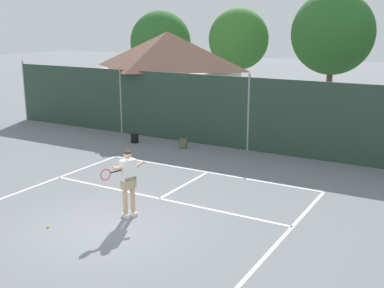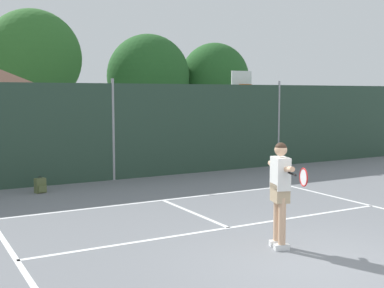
# 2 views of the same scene
# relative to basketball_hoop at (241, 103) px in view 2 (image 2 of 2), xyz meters

# --- Properties ---
(ground_plane) EXTENTS (120.00, 120.00, 0.00)m
(ground_plane) POSITION_rel_basketball_hoop_xyz_m (-5.65, -10.25, -2.31)
(ground_plane) COLOR slate
(court_markings) EXTENTS (8.30, 11.10, 0.01)m
(court_markings) POSITION_rel_basketball_hoop_xyz_m (-5.65, -9.60, -2.31)
(court_markings) COLOR white
(court_markings) RESTS_ON ground
(chainlink_fence) EXTENTS (26.09, 0.09, 3.15)m
(chainlink_fence) POSITION_rel_basketball_hoop_xyz_m (-5.65, -1.25, -0.81)
(chainlink_fence) COLOR #284233
(chainlink_fence) RESTS_ON ground
(basketball_hoop) EXTENTS (0.90, 0.67, 3.55)m
(basketball_hoop) POSITION_rel_basketball_hoop_xyz_m (0.00, 0.00, 0.00)
(basketball_hoop) COLOR yellow
(basketball_hoop) RESTS_ON ground
(treeline_backdrop) EXTENTS (27.74, 4.46, 6.98)m
(treeline_backdrop) POSITION_rel_basketball_hoop_xyz_m (-5.28, 10.72, 1.62)
(treeline_backdrop) COLOR brown
(treeline_backdrop) RESTS_ON ground
(tennis_player) EXTENTS (0.41, 1.41, 1.85)m
(tennis_player) POSITION_rel_basketball_hoop_xyz_m (-5.61, -9.32, -1.20)
(tennis_player) COLOR silver
(tennis_player) RESTS_ON ground
(backpack_olive) EXTENTS (0.32, 0.30, 0.46)m
(backpack_olive) POSITION_rel_basketball_hoop_xyz_m (-8.13, -2.25, -2.12)
(backpack_olive) COLOR #566038
(backpack_olive) RESTS_ON ground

